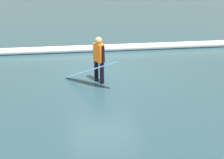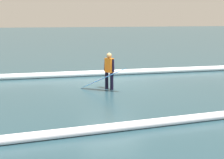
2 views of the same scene
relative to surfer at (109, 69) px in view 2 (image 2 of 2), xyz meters
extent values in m
plane|color=#23404B|center=(-0.19, -0.66, -0.85)|extent=(194.12, 194.12, 0.00)
cylinder|color=black|center=(-0.08, 0.12, -0.49)|extent=(0.14, 0.14, 0.72)
cylinder|color=black|center=(0.08, -0.12, -0.49)|extent=(0.14, 0.14, 0.72)
cube|color=orange|center=(0.00, 0.00, 0.16)|extent=(0.36, 0.39, 0.59)
sphere|color=tan|center=(0.00, 0.00, 0.56)|extent=(0.22, 0.22, 0.22)
cylinder|color=black|center=(-0.12, 0.18, 0.16)|extent=(0.09, 0.16, 0.53)
cylinder|color=black|center=(0.12, -0.18, 0.16)|extent=(0.09, 0.22, 0.53)
ellipsoid|color=#268CE5|center=(0.31, 0.21, -0.33)|extent=(1.76, 1.67, 1.06)
ellipsoid|color=red|center=(0.31, 0.21, -0.33)|extent=(1.34, 1.26, 0.86)
cylinder|color=white|center=(-1.97, -3.21, -0.71)|extent=(23.01, 0.86, 0.28)
cylinder|color=white|center=(1.81, 5.02, -0.73)|extent=(16.30, 1.27, 0.24)
camera|label=1|loc=(1.01, 9.47, 3.28)|focal=50.54mm
camera|label=2|loc=(3.33, 12.66, 2.05)|focal=51.70mm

